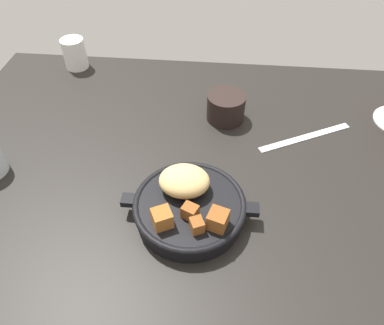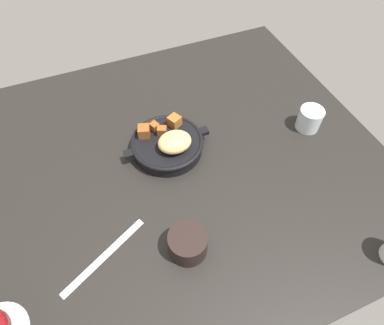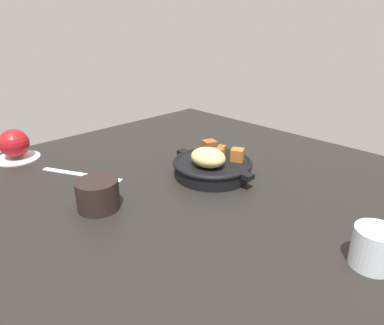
{
  "view_description": "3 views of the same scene",
  "coord_description": "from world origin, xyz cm",
  "px_view_note": "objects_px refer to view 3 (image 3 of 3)",
  "views": [
    {
      "loc": [
        5.31,
        -42.98,
        53.42
      ],
      "look_at": [
        0.85,
        4.02,
        5.37
      ],
      "focal_mm": 33.69,
      "sensor_mm": 36.0,
      "label": 1
    },
    {
      "loc": [
        16.6,
        51.37,
        70.61
      ],
      "look_at": [
        -2.47,
        4.69,
        3.27
      ],
      "focal_mm": 30.21,
      "sensor_mm": 36.0,
      "label": 2
    },
    {
      "loc": [
        -51.9,
        54.92,
        36.64
      ],
      "look_at": [
        3.44,
        0.73,
        4.31
      ],
      "focal_mm": 32.13,
      "sensor_mm": 36.0,
      "label": 3
    }
  ],
  "objects_px": {
    "butter_knife": "(81,174)",
    "cast_iron_skillet": "(212,165)",
    "water_glass_short": "(374,248)",
    "red_apple": "(14,143)",
    "coffee_mug_dark": "(98,195)"
  },
  "relations": [
    {
      "from": "butter_knife",
      "to": "coffee_mug_dark",
      "type": "relative_size",
      "value": 2.61
    },
    {
      "from": "red_apple",
      "to": "coffee_mug_dark",
      "type": "bearing_deg",
      "value": -176.81
    },
    {
      "from": "butter_knife",
      "to": "water_glass_short",
      "type": "bearing_deg",
      "value": 167.18
    },
    {
      "from": "red_apple",
      "to": "coffee_mug_dark",
      "type": "xyz_separation_m",
      "value": [
        -0.41,
        -0.02,
        -0.01
      ]
    },
    {
      "from": "cast_iron_skillet",
      "to": "water_glass_short",
      "type": "bearing_deg",
      "value": 170.29
    },
    {
      "from": "coffee_mug_dark",
      "to": "cast_iron_skillet",
      "type": "bearing_deg",
      "value": -100.96
    },
    {
      "from": "butter_knife",
      "to": "water_glass_short",
      "type": "distance_m",
      "value": 0.67
    },
    {
      "from": "cast_iron_skillet",
      "to": "water_glass_short",
      "type": "distance_m",
      "value": 0.42
    },
    {
      "from": "red_apple",
      "to": "butter_knife",
      "type": "xyz_separation_m",
      "value": [
        -0.23,
        -0.08,
        -0.04
      ]
    },
    {
      "from": "butter_knife",
      "to": "cast_iron_skillet",
      "type": "bearing_deg",
      "value": -162.27
    },
    {
      "from": "red_apple",
      "to": "water_glass_short",
      "type": "xyz_separation_m",
      "value": [
        -0.88,
        -0.24,
        -0.01
      ]
    },
    {
      "from": "cast_iron_skillet",
      "to": "red_apple",
      "type": "relative_size",
      "value": 3.01
    },
    {
      "from": "cast_iron_skillet",
      "to": "red_apple",
      "type": "xyz_separation_m",
      "value": [
        0.47,
        0.31,
        0.02
      ]
    },
    {
      "from": "red_apple",
      "to": "coffee_mug_dark",
      "type": "height_order",
      "value": "red_apple"
    },
    {
      "from": "water_glass_short",
      "to": "butter_knife",
      "type": "bearing_deg",
      "value": 14.23
    }
  ]
}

